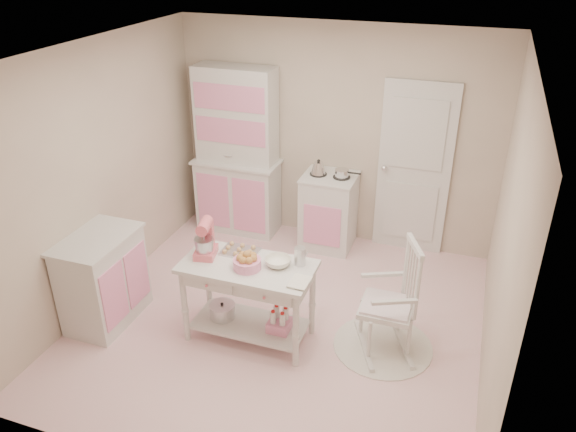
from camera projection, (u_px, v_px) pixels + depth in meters
The scene contains 14 objects.
room_shell at pixel (279, 167), 4.82m from camera, with size 3.84×3.84×2.62m.
door at pixel (414, 170), 6.40m from camera, with size 0.82×0.05×2.04m, color silver.
hutch at pixel (236, 152), 6.83m from camera, with size 1.06×0.50×2.08m, color silver.
stove at pixel (329, 211), 6.70m from camera, with size 0.62×0.57×0.92m, color silver.
base_cabinet at pixel (103, 279), 5.41m from camera, with size 0.54×0.84×0.92m, color silver.
lace_rug at pixel (383, 346), 5.23m from camera, with size 0.92×0.92×0.01m, color white.
rocking_chair at pixel (387, 298), 4.98m from camera, with size 0.48×0.72×1.10m, color silver.
work_table at pixel (249, 301), 5.19m from camera, with size 1.20×0.60×0.80m, color silver.
stand_mixer at pixel (205, 240), 5.07m from camera, with size 0.20×0.28×0.34m, color #E86271.
cookie_tray at pixel (240, 251), 5.19m from camera, with size 0.34×0.24×0.02m, color silver.
bread_basket at pixel (247, 264), 4.93m from camera, with size 0.25×0.25×0.09m, color pink.
mixing_bowl at pixel (278, 262), 4.98m from camera, with size 0.23×0.23×0.07m, color white.
metal_pitcher at pixel (300, 256), 4.97m from camera, with size 0.10×0.10×0.17m, color silver.
recipe_book at pixel (291, 280), 4.77m from camera, with size 0.16×0.22×0.02m, color white.
Camera 1 is at (1.55, -4.20, 3.48)m, focal length 35.00 mm.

